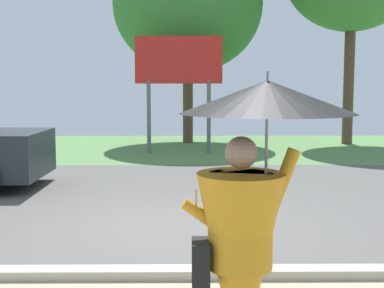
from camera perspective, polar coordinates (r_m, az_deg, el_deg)
The scene contains 4 objects.
ground_plane at distance 10.59m, azimuth -1.64°, elevation -5.03°, with size 40.00×22.00×0.20m.
monk_pedestrian at distance 3.61m, azimuth 6.07°, elevation -7.51°, with size 1.17×1.17×2.13m.
roadside_billboard at distance 15.82m, azimuth -1.45°, elevation 8.18°, with size 2.60×0.12×3.50m.
tree_center_back at distance 19.10m, azimuth -0.46°, elevation 14.77°, with size 5.24×5.24×7.23m.
Camera 1 is at (0.21, -7.44, 2.03)m, focal length 49.33 mm.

